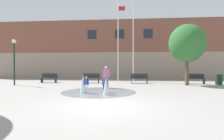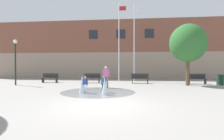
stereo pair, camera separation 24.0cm
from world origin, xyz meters
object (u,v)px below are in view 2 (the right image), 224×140
(park_bench_far_right, at_px, (197,79))
(adult_watching, at_px, (106,75))
(park_bench_left_of_flagpoles, at_px, (50,78))
(child_in_fountain, at_px, (104,83))
(park_bench_under_left_flagpole, at_px, (92,78))
(park_bench_center, at_px, (140,78))
(lamp_post_left_lane, at_px, (15,55))
(child_with_pink_shirt, at_px, (85,83))
(street_tree_near_building, at_px, (188,43))
(trash_can, at_px, (220,80))
(flagpole_left, at_px, (119,40))
(flagpole_right, at_px, (134,40))

(park_bench_far_right, relative_size, adult_watching, 1.01)
(park_bench_left_of_flagpoles, relative_size, child_in_fountain, 1.62)
(park_bench_under_left_flagpole, bearing_deg, park_bench_center, -2.24)
(park_bench_center, relative_size, lamp_post_left_lane, 0.42)
(park_bench_left_of_flagpoles, xyz_separation_m, child_with_pink_shirt, (5.23, -6.42, 0.10))
(lamp_post_left_lane, distance_m, street_tree_near_building, 14.48)
(park_bench_left_of_flagpoles, relative_size, park_bench_far_right, 1.00)
(street_tree_near_building, bearing_deg, trash_can, 12.19)
(flagpole_left, height_order, trash_can, flagpole_left)
(park_bench_center, bearing_deg, trash_can, -6.46)
(park_bench_center, bearing_deg, adult_watching, -125.40)
(park_bench_left_of_flagpoles, bearing_deg, trash_can, -2.89)
(park_bench_left_of_flagpoles, bearing_deg, adult_watching, -31.77)
(lamp_post_left_lane, bearing_deg, trash_can, 6.08)
(park_bench_left_of_flagpoles, bearing_deg, park_bench_under_left_flagpole, 2.18)
(child_in_fountain, height_order, street_tree_near_building, street_tree_near_building)
(child_in_fountain, xyz_separation_m, street_tree_near_building, (6.33, 4.65, 2.92))
(trash_can, relative_size, street_tree_near_building, 0.18)
(child_in_fountain, height_order, flagpole_right, flagpole_right)
(park_bench_left_of_flagpoles, relative_size, lamp_post_left_lane, 0.42)
(park_bench_center, distance_m, street_tree_near_building, 5.08)
(flagpole_left, xyz_separation_m, street_tree_near_building, (5.93, -3.74, -0.96))
(flagpole_right, bearing_deg, child_with_pink_shirt, -109.22)
(child_with_pink_shirt, distance_m, lamp_post_left_lane, 8.22)
(child_with_pink_shirt, bearing_deg, child_in_fountain, -54.74)
(flagpole_right, height_order, lamp_post_left_lane, flagpole_right)
(adult_watching, height_order, street_tree_near_building, street_tree_near_building)
(trash_can, bearing_deg, park_bench_under_left_flagpole, 175.25)
(flagpole_right, relative_size, trash_can, 9.20)
(park_bench_center, distance_m, lamp_post_left_lane, 11.05)
(park_bench_center, distance_m, child_with_pink_shirt, 7.30)
(park_bench_under_left_flagpole, xyz_separation_m, child_in_fountain, (2.09, -6.20, 0.10))
(park_bench_far_right, relative_size, flagpole_right, 0.19)
(park_bench_center, distance_m, flagpole_left, 5.07)
(adult_watching, distance_m, trash_can, 9.84)
(park_bench_under_left_flagpole, xyz_separation_m, park_bench_far_right, (9.64, -0.18, 0.00))
(child_in_fountain, bearing_deg, park_bench_far_right, -17.03)
(park_bench_center, height_order, lamp_post_left_lane, lamp_post_left_lane)
(child_with_pink_shirt, relative_size, street_tree_near_building, 0.19)
(flagpole_left, bearing_deg, trash_can, -19.54)
(lamp_post_left_lane, xyz_separation_m, trash_can, (17.25, 1.84, -2.06))
(park_bench_under_left_flagpole, bearing_deg, park_bench_left_of_flagpoles, -177.82)
(park_bench_center, bearing_deg, park_bench_left_of_flagpoles, 179.87)
(adult_watching, distance_m, lamp_post_left_lane, 8.12)
(adult_watching, relative_size, trash_can, 1.77)
(park_bench_far_right, relative_size, flagpole_left, 0.19)
(child_in_fountain, distance_m, lamp_post_left_lane, 8.98)
(park_bench_left_of_flagpoles, xyz_separation_m, street_tree_near_building, (12.59, -1.40, 3.02))
(flagpole_left, relative_size, flagpole_right, 1.02)
(park_bench_far_right, distance_m, street_tree_near_building, 3.53)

